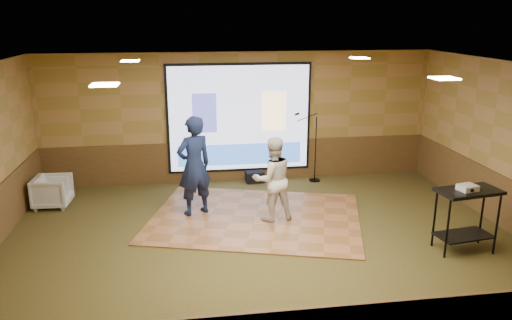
{
  "coord_description": "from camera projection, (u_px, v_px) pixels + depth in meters",
  "views": [
    {
      "loc": [
        -1.27,
        -7.75,
        3.78
      ],
      "look_at": [
        -0.02,
        0.67,
        1.3
      ],
      "focal_mm": 35.0,
      "sensor_mm": 36.0,
      "label": 1
    }
  ],
  "objects": [
    {
      "name": "ground",
      "position": [
        263.0,
        243.0,
        8.6
      ],
      "size": [
        9.0,
        9.0,
        0.0
      ],
      "primitive_type": "plane",
      "color": "#2E3719",
      "rests_on": "ground"
    },
    {
      "name": "projector",
      "position": [
        468.0,
        188.0,
        8.0
      ],
      "size": [
        0.33,
        0.29,
        0.09
      ],
      "primitive_type": "cube",
      "rotation": [
        0.0,
        0.0,
        0.22
      ],
      "color": "silver",
      "rests_on": "av_table"
    },
    {
      "name": "dance_floor",
      "position": [
        256.0,
        217.0,
        9.65
      ],
      "size": [
        4.65,
        4.01,
        0.03
      ],
      "primitive_type": "cube",
      "rotation": [
        0.0,
        0.0,
        -0.29
      ],
      "color": "#A0613A",
      "rests_on": "ground"
    },
    {
      "name": "banquet_chair",
      "position": [
        53.0,
        192.0,
        10.17
      ],
      "size": [
        0.74,
        0.72,
        0.64
      ],
      "primitive_type": "imported",
      "rotation": [
        0.0,
        0.0,
        1.51
      ],
      "color": "gray",
      "rests_on": "ground"
    },
    {
      "name": "downlight_sw",
      "position": [
        105.0,
        85.0,
        6.04
      ],
      "size": [
        0.32,
        0.32,
        0.02
      ],
      "primitive_type": "cube",
      "color": "#FFF0BF",
      "rests_on": "room_shell"
    },
    {
      "name": "av_table",
      "position": [
        467.0,
        207.0,
        8.14
      ],
      "size": [
        1.02,
        0.53,
        1.07
      ],
      "rotation": [
        0.0,
        0.0,
        0.15
      ],
      "color": "black",
      "rests_on": "ground"
    },
    {
      "name": "wainscot_right",
      "position": [
        505.0,
        203.0,
        9.1
      ],
      "size": [
        0.04,
        7.0,
        0.95
      ],
      "primitive_type": "cube",
      "color": "#53301B",
      "rests_on": "ground"
    },
    {
      "name": "mic_stand",
      "position": [
        313.0,
        161.0,
        11.7
      ],
      "size": [
        0.65,
        0.27,
        1.66
      ],
      "rotation": [
        0.0,
        0.0,
        -0.31
      ],
      "color": "black",
      "rests_on": "ground"
    },
    {
      "name": "player_right",
      "position": [
        273.0,
        179.0,
        9.31
      ],
      "size": [
        0.88,
        0.74,
        1.61
      ],
      "primitive_type": "imported",
      "rotation": [
        0.0,
        0.0,
        3.32
      ],
      "color": "silver",
      "rests_on": "dance_floor"
    },
    {
      "name": "room_shell",
      "position": [
        264.0,
        124.0,
        8.02
      ],
      "size": [
        9.04,
        7.04,
        3.02
      ],
      "color": "#A27A43",
      "rests_on": "ground"
    },
    {
      "name": "downlight_nw",
      "position": [
        130.0,
        61.0,
        9.17
      ],
      "size": [
        0.32,
        0.32,
        0.02
      ],
      "primitive_type": "cube",
      "color": "#FFF0BF",
      "rests_on": "room_shell"
    },
    {
      "name": "player_left",
      "position": [
        194.0,
        166.0,
        9.55
      ],
      "size": [
        0.84,
        0.73,
        1.95
      ],
      "primitive_type": "imported",
      "rotation": [
        0.0,
        0.0,
        3.6
      ],
      "color": "#151F42",
      "rests_on": "dance_floor"
    },
    {
      "name": "duffel_bag",
      "position": [
        255.0,
        177.0,
        11.7
      ],
      "size": [
        0.44,
        0.31,
        0.26
      ],
      "primitive_type": "cube",
      "rotation": [
        0.0,
        0.0,
        0.09
      ],
      "color": "black",
      "rests_on": "ground"
    },
    {
      "name": "downlight_ne",
      "position": [
        360.0,
        58.0,
        9.79
      ],
      "size": [
        0.32,
        0.32,
        0.02
      ],
      "primitive_type": "cube",
      "color": "#FFF0BF",
      "rests_on": "room_shell"
    },
    {
      "name": "downlight_se",
      "position": [
        444.0,
        78.0,
        6.65
      ],
      "size": [
        0.32,
        0.32,
        0.02
      ],
      "primitive_type": "cube",
      "color": "#FFF0BF",
      "rests_on": "room_shell"
    },
    {
      "name": "projector_screen",
      "position": [
        239.0,
        119.0,
        11.45
      ],
      "size": [
        3.32,
        0.06,
        2.52
      ],
      "color": "black",
      "rests_on": "room_shell"
    },
    {
      "name": "wainscot_back",
      "position": [
        240.0,
        161.0,
        11.77
      ],
      "size": [
        9.0,
        0.04,
        0.95
      ],
      "primitive_type": "cube",
      "color": "#53301B",
      "rests_on": "ground"
    }
  ]
}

